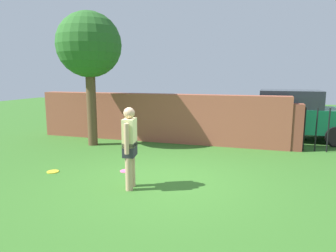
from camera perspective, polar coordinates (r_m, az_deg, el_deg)
The scene contains 8 objects.
ground_plane at distance 6.52m, azimuth -0.75°, elevation -10.37°, with size 40.00×40.00×0.00m, color #336623.
brick_wall at distance 10.27m, azimuth -2.25°, elevation 1.61°, with size 8.58×0.50×1.62m, color brown.
tree at distance 9.91m, azimuth -14.70°, elevation 14.35°, with size 2.00×2.00×4.16m.
person at distance 5.93m, azimuth -7.25°, elevation -3.44°, with size 0.28×0.53×1.62m.
fence_gate at distance 9.93m, azimuth 28.97°, elevation -0.49°, with size 2.58×0.44×1.40m.
car at distance 11.44m, azimuth 21.89°, elevation 2.01°, with size 4.23×1.98×1.72m.
frisbee_yellow at distance 7.59m, azimuth -20.95°, elevation -8.06°, with size 0.27×0.27×0.02m, color yellow.
frisbee_pink at distance 7.21m, azimuth -7.97°, elevation -8.42°, with size 0.27×0.27×0.02m, color pink.
Camera 1 is at (1.89, -5.83, 2.22)m, focal length 32.24 mm.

